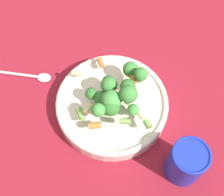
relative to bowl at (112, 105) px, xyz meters
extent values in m
plane|color=maroon|center=(0.00, 0.00, -0.02)|extent=(3.00, 3.00, 0.00)
cylinder|color=beige|center=(0.00, 0.00, 0.00)|extent=(0.26, 0.26, 0.03)
torus|color=beige|center=(0.00, 0.00, 0.01)|extent=(0.26, 0.26, 0.01)
cylinder|color=#8CB766|center=(0.00, -0.03, 0.03)|extent=(0.01, 0.01, 0.01)
sphere|color=#479342|center=(0.00, -0.03, 0.05)|extent=(0.03, 0.03, 0.03)
cylinder|color=#8CB766|center=(0.03, 0.01, 0.06)|extent=(0.01, 0.01, 0.02)
sphere|color=#33722D|center=(0.03, 0.01, 0.08)|extent=(0.03, 0.03, 0.03)
cylinder|color=#8CB766|center=(-0.04, -0.01, 0.03)|extent=(0.01, 0.01, 0.01)
sphere|color=#33722D|center=(-0.04, -0.01, 0.05)|extent=(0.03, 0.03, 0.03)
cylinder|color=#8CB766|center=(0.06, -0.02, 0.03)|extent=(0.01, 0.01, 0.01)
sphere|color=#479342|center=(0.06, -0.02, 0.05)|extent=(0.03, 0.03, 0.03)
cylinder|color=#8CB766|center=(0.01, -0.02, 0.04)|extent=(0.02, 0.02, 0.02)
sphere|color=#479342|center=(0.01, -0.02, 0.07)|extent=(0.05, 0.05, 0.05)
cylinder|color=#8CB766|center=(-0.02, -0.02, 0.03)|extent=(0.01, 0.01, 0.01)
sphere|color=#33722D|center=(-0.02, -0.02, 0.05)|extent=(0.03, 0.03, 0.03)
cylinder|color=#8CB766|center=(-0.01, -0.06, 0.06)|extent=(0.01, 0.01, 0.01)
sphere|color=#479342|center=(-0.01, -0.06, 0.08)|extent=(0.03, 0.03, 0.03)
cylinder|color=#8CB766|center=(-0.01, 0.01, 0.05)|extent=(0.01, 0.01, 0.01)
sphere|color=#3D8438|center=(-0.01, 0.01, 0.07)|extent=(0.04, 0.04, 0.04)
cylinder|color=#8CB766|center=(0.01, -0.04, 0.04)|extent=(0.01, 0.01, 0.01)
sphere|color=#33722D|center=(0.01, -0.04, 0.07)|extent=(0.04, 0.04, 0.04)
cylinder|color=#8CB766|center=(0.04, -0.01, 0.06)|extent=(0.01, 0.01, 0.02)
sphere|color=#3D8438|center=(0.04, -0.01, 0.09)|extent=(0.04, 0.04, 0.04)
cylinder|color=#8CB766|center=(0.05, 0.05, 0.06)|extent=(0.01, 0.01, 0.02)
sphere|color=#3D8438|center=(0.05, 0.05, 0.08)|extent=(0.03, 0.03, 0.03)
cylinder|color=#8CB766|center=(-0.02, 0.03, 0.04)|extent=(0.01, 0.01, 0.01)
sphere|color=#33722D|center=(-0.02, 0.03, 0.06)|extent=(0.03, 0.03, 0.03)
cylinder|color=#8CB766|center=(0.02, 0.07, 0.04)|extent=(0.01, 0.01, 0.01)
sphere|color=#3D8438|center=(0.02, 0.07, 0.06)|extent=(0.04, 0.04, 0.04)
cylinder|color=#8CB766|center=(0.03, 0.01, 0.03)|extent=(0.01, 0.01, 0.01)
sphere|color=#3D8438|center=(0.03, 0.01, 0.05)|extent=(0.03, 0.03, 0.03)
cylinder|color=beige|center=(-0.10, 0.03, 0.04)|extent=(0.03, 0.01, 0.01)
cylinder|color=orange|center=(0.01, 0.04, 0.03)|extent=(0.01, 0.02, 0.01)
cylinder|color=orange|center=(0.04, 0.01, 0.05)|extent=(0.03, 0.02, 0.01)
cylinder|color=orange|center=(-0.06, 0.08, 0.04)|extent=(0.02, 0.03, 0.01)
cylinder|color=beige|center=(0.07, -0.02, 0.04)|extent=(0.02, 0.02, 0.01)
cylinder|color=#729E4C|center=(0.05, -0.06, 0.06)|extent=(0.03, 0.02, 0.01)
cylinder|color=#729E4C|center=(-0.05, -0.06, 0.04)|extent=(0.03, 0.03, 0.01)
cylinder|color=#729E4C|center=(0.09, -0.04, 0.05)|extent=(0.02, 0.02, 0.01)
cylinder|color=beige|center=(-0.04, -0.05, 0.06)|extent=(0.01, 0.02, 0.01)
cylinder|color=orange|center=(-0.01, -0.08, 0.04)|extent=(0.03, 0.02, 0.01)
cylinder|color=orange|center=(0.03, 0.05, 0.06)|extent=(0.03, 0.03, 0.01)
cylinder|color=#192DAD|center=(0.19, -0.09, 0.03)|extent=(0.08, 0.08, 0.10)
torus|color=#192DAD|center=(0.19, -0.09, 0.08)|extent=(0.08, 0.08, 0.01)
cylinder|color=silver|center=(-0.28, 0.01, -0.02)|extent=(0.13, 0.03, 0.01)
ellipsoid|color=silver|center=(-0.19, 0.02, -0.02)|extent=(0.04, 0.03, 0.01)
camera|label=1|loc=(0.11, -0.31, 0.66)|focal=50.00mm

